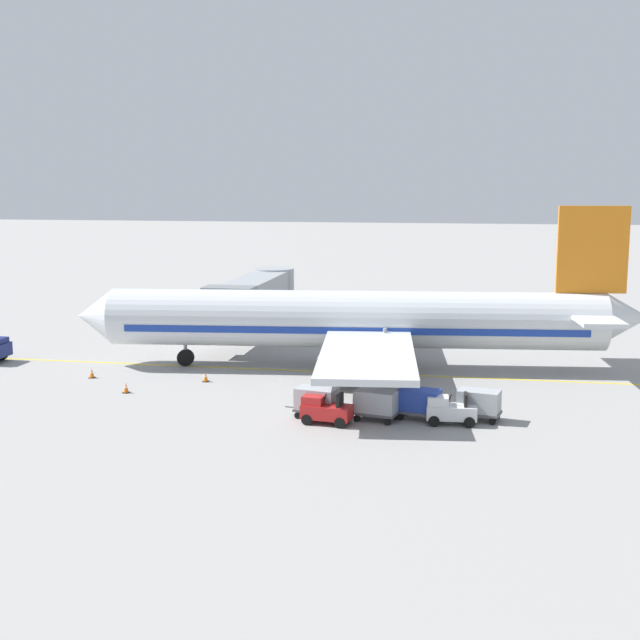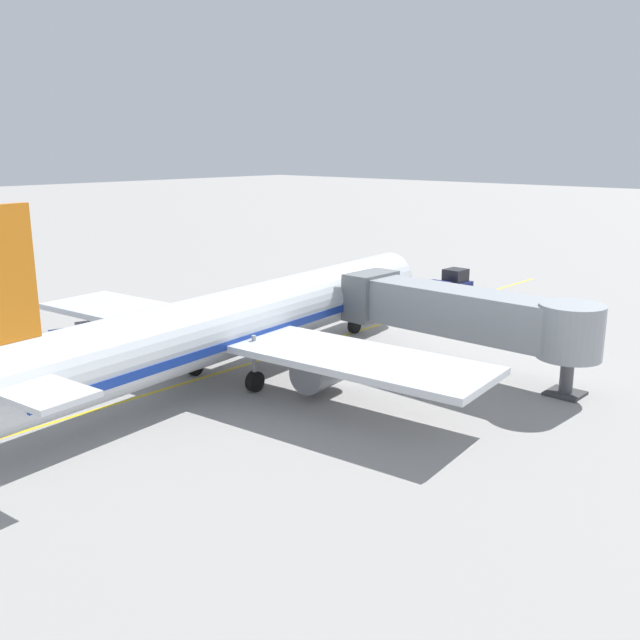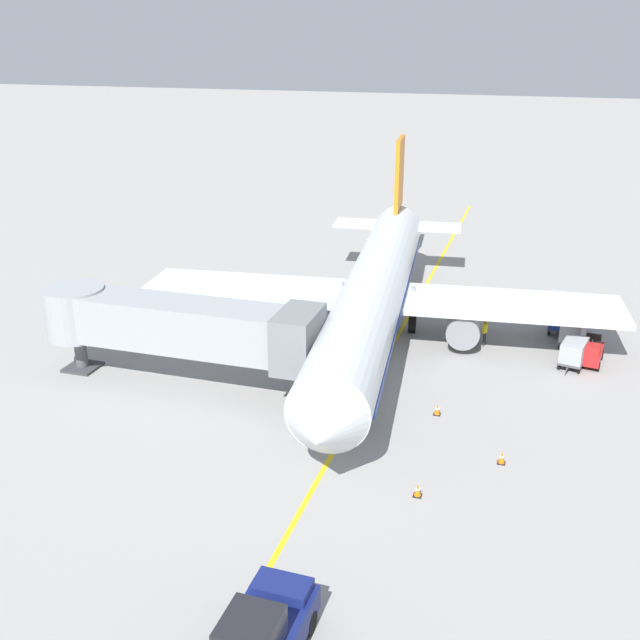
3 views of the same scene
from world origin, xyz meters
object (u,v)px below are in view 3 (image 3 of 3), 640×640
object	(u,v)px
baggage_cart_third_in_train	(562,319)
safety_cone_nose_left	(502,458)
ground_crew_wing_walker	(485,331)
pushback_tractor	(262,634)
baggage_cart_tail_end	(557,303)
parked_airliner	(375,292)
baggage_cart_second_in_train	(573,332)
safety_cone_wing_tip	(437,409)
baggage_tug_lead	(591,353)
baggage_tug_trailing	(571,315)
safety_cone_nose_right	(418,490)
jet_bridge	(177,325)
baggage_cart_front	(574,351)

from	to	relation	value
baggage_cart_third_in_train	safety_cone_nose_left	bearing A→B (deg)	81.86
ground_crew_wing_walker	safety_cone_nose_left	bearing A→B (deg)	98.81
pushback_tractor	baggage_cart_tail_end	distance (m)	34.83
parked_airliner	baggage_cart_second_in_train	bearing A→B (deg)	-167.80
ground_crew_wing_walker	safety_cone_wing_tip	distance (m)	9.96
baggage_tug_lead	baggage_tug_trailing	size ratio (longest dim) A/B	1.03
ground_crew_wing_walker	safety_cone_nose_right	world-z (taller)	ground_crew_wing_walker
pushback_tractor	baggage_tug_lead	xyz separation A→B (m)	(-10.23, -26.20, -0.39)
pushback_tractor	baggage_tug_trailing	xyz separation A→B (m)	(-9.16, -32.40, -0.39)
jet_bridge	safety_cone_nose_right	distance (m)	16.25
safety_cone_nose_left	baggage_tug_lead	bearing A→B (deg)	-108.15
safety_cone_nose_right	safety_cone_wing_tip	distance (m)	7.32
baggage_tug_lead	baggage_cart_second_in_train	size ratio (longest dim) A/B	0.89
pushback_tractor	baggage_cart_second_in_train	size ratio (longest dim) A/B	1.49
safety_cone_wing_tip	ground_crew_wing_walker	bearing A→B (deg)	-98.01
jet_bridge	baggage_tug_lead	xyz separation A→B (m)	(-21.69, -9.36, -2.74)
baggage_cart_third_in_train	safety_cone_wing_tip	distance (m)	14.67
baggage_tug_trailing	baggage_cart_third_in_train	xyz separation A→B (m)	(0.57, 1.59, 0.24)
ground_crew_wing_walker	safety_cone_nose_right	bearing A→B (deg)	86.46
baggage_tug_lead	ground_crew_wing_walker	xyz separation A→B (m)	(6.18, -1.05, 0.24)
baggage_cart_second_in_train	ground_crew_wing_walker	bearing A→B (deg)	15.32
baggage_cart_third_in_train	safety_cone_nose_right	world-z (taller)	baggage_cart_third_in_train
jet_bridge	baggage_cart_front	world-z (taller)	jet_bridge
safety_cone_nose_right	jet_bridge	bearing A→B (deg)	-25.02
jet_bridge	baggage_cart_front	size ratio (longest dim) A/B	5.33
pushback_tractor	safety_cone_wing_tip	distance (m)	17.63
baggage_cart_front	safety_cone_nose_right	world-z (taller)	baggage_cart_front
baggage_cart_third_in_train	baggage_cart_tail_end	xyz separation A→B (m)	(0.37, -3.03, 0.00)
baggage_tug_trailing	ground_crew_wing_walker	xyz separation A→B (m)	(5.11, 5.16, 0.24)
safety_cone_nose_left	ground_crew_wing_walker	bearing A→B (deg)	-81.19
parked_airliner	baggage_cart_third_in_train	bearing A→B (deg)	-157.30
baggage_cart_front	ground_crew_wing_walker	size ratio (longest dim) A/B	1.76
baggage_tug_trailing	parked_airliner	bearing A→B (deg)	28.00
ground_crew_wing_walker	safety_cone_wing_tip	world-z (taller)	ground_crew_wing_walker
baggage_tug_lead	safety_cone_nose_right	bearing A→B (deg)	65.78
baggage_tug_lead	baggage_cart_second_in_train	bearing A→B (deg)	-68.11
baggage_cart_third_in_train	safety_cone_nose_right	distance (m)	21.47
baggage_cart_third_in_train	baggage_tug_trailing	bearing A→B (deg)	-109.77
baggage_cart_third_in_train	ground_crew_wing_walker	size ratio (longest dim) A/B	1.76
baggage_cart_second_in_train	safety_cone_nose_right	bearing A→B (deg)	71.40
baggage_cart_third_in_train	safety_cone_wing_tip	xyz separation A→B (m)	(5.92, 13.41, -0.66)
jet_bridge	baggage_cart_third_in_train	world-z (taller)	jet_bridge
baggage_cart_tail_end	safety_cone_nose_right	bearing A→B (deg)	77.58
baggage_cart_third_in_train	baggage_tug_lead	bearing A→B (deg)	109.58
baggage_cart_third_in_train	baggage_cart_tail_end	world-z (taller)	same
baggage_cart_front	safety_cone_nose_left	distance (m)	12.28
baggage_cart_tail_end	safety_cone_wing_tip	bearing A→B (deg)	71.33
baggage_cart_front	ground_crew_wing_walker	distance (m)	5.47
pushback_tractor	safety_cone_wing_tip	bearing A→B (deg)	-98.70
pushback_tractor	safety_cone_wing_tip	size ratio (longest dim) A/B	7.53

